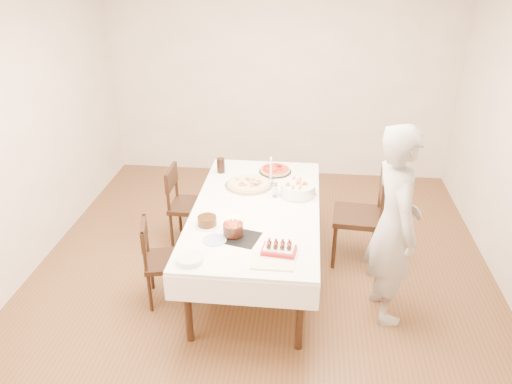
# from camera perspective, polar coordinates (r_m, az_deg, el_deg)

# --- Properties ---
(floor) EXTENTS (5.00, 5.00, 0.00)m
(floor) POSITION_cam_1_polar(r_m,az_deg,el_deg) (4.92, 0.60, -9.62)
(floor) COLOR #51361B
(floor) RESTS_ON ground
(wall_back) EXTENTS (4.50, 0.04, 2.70)m
(wall_back) POSITION_cam_1_polar(r_m,az_deg,el_deg) (6.65, 2.78, 13.05)
(wall_back) COLOR beige
(wall_back) RESTS_ON floor
(wall_front) EXTENTS (4.50, 0.04, 2.70)m
(wall_front) POSITION_cam_1_polar(r_m,az_deg,el_deg) (2.17, -6.01, -19.83)
(wall_front) COLOR beige
(wall_front) RESTS_ON floor
(wall_left) EXTENTS (0.04, 5.00, 2.70)m
(wall_left) POSITION_cam_1_polar(r_m,az_deg,el_deg) (4.99, -26.13, 5.64)
(wall_left) COLOR beige
(wall_left) RESTS_ON floor
(dining_table) EXTENTS (1.84, 2.41, 0.75)m
(dining_table) POSITION_cam_1_polar(r_m,az_deg,el_deg) (4.73, 0.00, -5.75)
(dining_table) COLOR white
(dining_table) RESTS_ON floor
(chair_right_savory) EXTENTS (0.55, 0.55, 1.00)m
(chair_right_savory) POSITION_cam_1_polar(r_m,az_deg,el_deg) (5.01, 11.51, -2.74)
(chair_right_savory) COLOR black
(chair_right_savory) RESTS_ON floor
(chair_left_savory) EXTENTS (0.44, 0.44, 0.86)m
(chair_left_savory) POSITION_cam_1_polar(r_m,az_deg,el_deg) (5.29, -7.52, -1.55)
(chair_left_savory) COLOR black
(chair_left_savory) RESTS_ON floor
(chair_left_dessert) EXTENTS (0.50, 0.50, 0.80)m
(chair_left_dessert) POSITION_cam_1_polar(r_m,az_deg,el_deg) (4.50, -10.13, -7.74)
(chair_left_dessert) COLOR black
(chair_left_dessert) RESTS_ON floor
(person) EXTENTS (0.52, 0.70, 1.73)m
(person) POSITION_cam_1_polar(r_m,az_deg,el_deg) (4.19, 15.49, -3.73)
(person) COLOR #A39F9A
(person) RESTS_ON floor
(pizza_white) EXTENTS (0.63, 0.63, 0.04)m
(pizza_white) POSITION_cam_1_polar(r_m,az_deg,el_deg) (4.93, -0.83, 0.92)
(pizza_white) COLOR beige
(pizza_white) RESTS_ON dining_table
(pizza_pepperoni) EXTENTS (0.36, 0.36, 0.04)m
(pizza_pepperoni) POSITION_cam_1_polar(r_m,az_deg,el_deg) (5.24, 2.21, 2.51)
(pizza_pepperoni) COLOR red
(pizza_pepperoni) RESTS_ON dining_table
(red_placemat) EXTENTS (0.28, 0.28, 0.01)m
(red_placemat) POSITION_cam_1_polar(r_m,az_deg,el_deg) (4.86, 5.28, 0.14)
(red_placemat) COLOR #B21E1E
(red_placemat) RESTS_ON dining_table
(pasta_bowl) EXTENTS (0.40, 0.40, 0.11)m
(pasta_bowl) POSITION_cam_1_polar(r_m,az_deg,el_deg) (4.76, 4.79, 0.34)
(pasta_bowl) COLOR white
(pasta_bowl) RESTS_ON dining_table
(taper_candle) EXTENTS (0.08, 0.08, 0.29)m
(taper_candle) POSITION_cam_1_polar(r_m,az_deg,el_deg) (4.94, 1.70, 2.55)
(taper_candle) COLOR white
(taper_candle) RESTS_ON dining_table
(shaker_pair) EXTENTS (0.11, 0.11, 0.12)m
(shaker_pair) POSITION_cam_1_polar(r_m,az_deg,el_deg) (4.71, 2.19, 0.08)
(shaker_pair) COLOR white
(shaker_pair) RESTS_ON dining_table
(cola_glass) EXTENTS (0.10, 0.10, 0.15)m
(cola_glass) POSITION_cam_1_polar(r_m,az_deg,el_deg) (5.22, -4.04, 3.04)
(cola_glass) COLOR black
(cola_glass) RESTS_ON dining_table
(layer_cake) EXTENTS (0.21, 0.21, 0.09)m
(layer_cake) POSITION_cam_1_polar(r_m,az_deg,el_deg) (4.26, -5.61, -3.36)
(layer_cake) COLOR black
(layer_cake) RESTS_ON dining_table
(cake_board) EXTENTS (0.33, 0.33, 0.01)m
(cake_board) POSITION_cam_1_polar(r_m,az_deg,el_deg) (4.09, -1.65, -5.29)
(cake_board) COLOR black
(cake_board) RESTS_ON dining_table
(birthday_cake) EXTENTS (0.21, 0.21, 0.16)m
(birthday_cake) POSITION_cam_1_polar(r_m,az_deg,el_deg) (4.08, -2.64, -3.85)
(birthday_cake) COLOR #36170E
(birthday_cake) RESTS_ON dining_table
(strawberry_box) EXTENTS (0.28, 0.20, 0.07)m
(strawberry_box) POSITION_cam_1_polar(r_m,az_deg,el_deg) (3.89, 2.64, -6.59)
(strawberry_box) COLOR #A21217
(strawberry_box) RESTS_ON dining_table
(box_lid) EXTENTS (0.33, 0.22, 0.03)m
(box_lid) POSITION_cam_1_polar(r_m,az_deg,el_deg) (3.80, 1.90, -8.06)
(box_lid) COLOR beige
(box_lid) RESTS_ON dining_table
(plate_stack) EXTENTS (0.26, 0.26, 0.04)m
(plate_stack) POSITION_cam_1_polar(r_m,az_deg,el_deg) (3.83, -7.56, -7.59)
(plate_stack) COLOR white
(plate_stack) RESTS_ON dining_table
(china_plate) EXTENTS (0.25, 0.25, 0.01)m
(china_plate) POSITION_cam_1_polar(r_m,az_deg,el_deg) (4.07, -4.75, -5.50)
(china_plate) COLOR white
(china_plate) RESTS_ON dining_table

